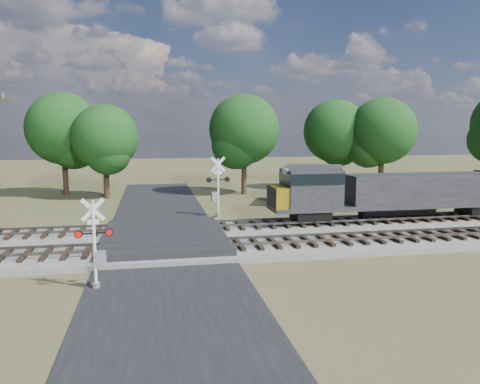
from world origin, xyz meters
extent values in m
plane|color=#484C29|center=(0.00, 0.00, 0.00)|extent=(160.00, 160.00, 0.00)
cube|color=gray|center=(10.00, 0.50, 0.15)|extent=(140.00, 10.00, 0.30)
cube|color=black|center=(0.00, 0.00, 0.04)|extent=(7.00, 60.00, 0.08)
cube|color=#262628|center=(0.00, 0.50, 0.32)|extent=(7.00, 9.00, 0.62)
cube|color=black|center=(2.00, -2.00, 0.39)|extent=(44.00, 2.60, 0.18)
cube|color=#57534A|center=(10.00, -2.72, 0.55)|extent=(140.00, 0.08, 0.15)
cube|color=#57534A|center=(10.00, -1.28, 0.55)|extent=(140.00, 0.08, 0.15)
cube|color=black|center=(2.00, 3.00, 0.39)|extent=(44.00, 2.60, 0.18)
cube|color=#57534A|center=(10.00, 2.28, 0.55)|extent=(140.00, 0.08, 0.15)
cube|color=#57534A|center=(10.00, 3.72, 0.55)|extent=(140.00, 0.08, 0.15)
cylinder|color=silver|center=(-3.05, -6.94, 1.89)|extent=(0.13, 0.13, 3.77)
cylinder|color=gray|center=(-3.05, -6.94, 0.14)|extent=(0.34, 0.34, 0.28)
cube|color=silver|center=(-3.05, -6.94, 3.39)|extent=(0.98, 0.17, 0.99)
cube|color=silver|center=(-3.05, -6.94, 3.39)|extent=(0.98, 0.17, 0.99)
cube|color=silver|center=(-3.05, -6.94, 2.88)|extent=(0.47, 0.09, 0.21)
cube|color=black|center=(-3.05, -6.94, 2.40)|extent=(1.50, 0.25, 0.06)
cylinder|color=red|center=(-3.66, -7.02, 2.40)|extent=(0.35, 0.14, 0.34)
cylinder|color=red|center=(-2.44, -6.86, 2.40)|extent=(0.35, 0.14, 0.34)
cube|color=gray|center=(-2.82, -6.91, 1.32)|extent=(0.46, 0.34, 0.61)
cylinder|color=silver|center=(4.30, 8.22, 2.23)|extent=(0.16, 0.16, 4.46)
cylinder|color=gray|center=(4.30, 8.22, 0.17)|extent=(0.40, 0.40, 0.33)
cube|color=silver|center=(4.30, 8.22, 4.02)|extent=(1.16, 0.22, 1.17)
cube|color=silver|center=(4.30, 8.22, 4.02)|extent=(1.16, 0.22, 1.17)
cube|color=silver|center=(4.30, 8.22, 3.40)|extent=(0.56, 0.12, 0.25)
cube|color=black|center=(4.30, 8.22, 2.84)|extent=(1.77, 0.34, 0.07)
cylinder|color=red|center=(5.02, 8.33, 2.84)|extent=(0.41, 0.17, 0.40)
cylinder|color=red|center=(3.58, 8.11, 2.84)|extent=(0.41, 0.17, 0.40)
cube|color=gray|center=(4.02, 8.18, 1.56)|extent=(0.55, 0.41, 0.72)
cube|color=#4A2B1F|center=(13.37, 12.44, 1.59)|extent=(5.95, 5.95, 3.19)
cube|color=#2A2A2C|center=(13.37, 12.44, 3.30)|extent=(6.55, 6.55, 0.23)
cylinder|color=black|center=(-9.18, 22.74, 2.57)|extent=(0.56, 0.56, 5.14)
sphere|color=#153B12|center=(-9.18, 22.74, 6.68)|extent=(7.20, 7.20, 7.20)
cylinder|color=black|center=(-4.93, 19.73, 2.25)|extent=(0.56, 0.56, 4.50)
sphere|color=#153B12|center=(-4.93, 19.73, 5.85)|extent=(6.30, 6.30, 6.30)
cylinder|color=black|center=(8.67, 20.05, 2.54)|extent=(0.56, 0.56, 5.08)
sphere|color=#153B12|center=(8.67, 20.05, 6.60)|extent=(7.11, 7.11, 7.11)
cylinder|color=black|center=(19.16, 21.83, 2.46)|extent=(0.56, 0.56, 4.92)
sphere|color=#153B12|center=(19.16, 21.83, 6.40)|extent=(6.89, 6.89, 6.89)
cylinder|color=black|center=(23.20, 18.90, 2.48)|extent=(0.56, 0.56, 4.96)
sphere|color=#153B12|center=(23.20, 18.90, 6.45)|extent=(6.95, 6.95, 6.95)
camera|label=1|loc=(-0.65, -26.64, 6.70)|focal=35.00mm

